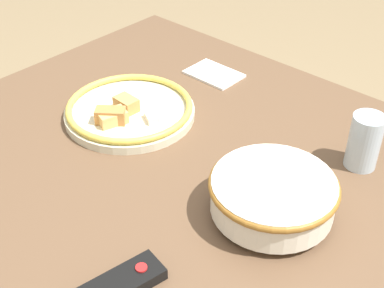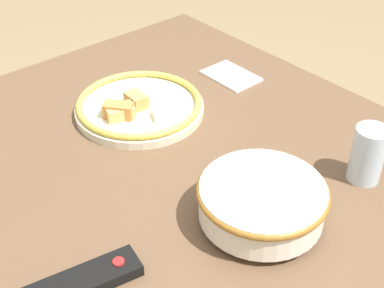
# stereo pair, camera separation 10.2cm
# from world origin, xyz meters

# --- Properties ---
(dining_table) EXTENTS (1.15, 1.09, 0.73)m
(dining_table) POSITION_xyz_m (0.00, 0.00, 0.65)
(dining_table) COLOR brown
(dining_table) RESTS_ON ground_plane
(noodle_bowl) EXTENTS (0.22, 0.22, 0.07)m
(noodle_bowl) POSITION_xyz_m (-0.19, -0.07, 0.78)
(noodle_bowl) COLOR silver
(noodle_bowl) RESTS_ON dining_table
(food_plate) EXTENTS (0.28, 0.28, 0.05)m
(food_plate) POSITION_xyz_m (0.22, -0.11, 0.75)
(food_plate) COLOR beige
(food_plate) RESTS_ON dining_table
(tv_remote) EXTENTS (0.09, 0.20, 0.02)m
(tv_remote) POSITION_xyz_m (-0.11, 0.24, 0.74)
(tv_remote) COLOR black
(tv_remote) RESTS_ON dining_table
(drinking_glass) EXTENTS (0.06, 0.06, 0.11)m
(drinking_glass) POSITION_xyz_m (-0.23, -0.30, 0.79)
(drinking_glass) COLOR silver
(drinking_glass) RESTS_ON dining_table
(folded_napkin) EXTENTS (0.13, 0.09, 0.01)m
(folded_napkin) POSITION_xyz_m (0.20, -0.38, 0.74)
(folded_napkin) COLOR white
(folded_napkin) RESTS_ON dining_table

